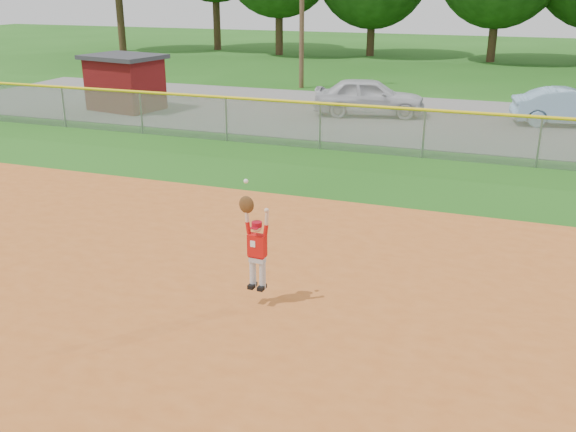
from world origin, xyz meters
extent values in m
plane|color=#1D5413|center=(0.00, 0.00, 0.00)|extent=(120.00, 120.00, 0.00)
cube|color=#B65920|center=(0.00, -3.00, 0.02)|extent=(24.00, 16.00, 0.04)
cube|color=slate|center=(0.00, 16.00, 0.01)|extent=(44.00, 10.00, 0.03)
imported|color=silver|center=(-3.08, 15.95, 0.79)|extent=(4.72, 2.68, 1.51)
imported|color=#82A6C2|center=(4.49, 16.58, 0.71)|extent=(4.34, 2.10, 1.37)
cube|color=#540C0C|center=(-13.07, 13.74, 1.07)|extent=(3.08, 2.54, 2.13)
cube|color=#333338|center=(-13.07, 13.74, 2.22)|extent=(3.48, 2.95, 0.17)
cube|color=gray|center=(0.00, 10.00, 0.75)|extent=(40.00, 0.03, 1.50)
cylinder|color=yellow|center=(0.00, 10.00, 1.50)|extent=(40.00, 0.10, 0.10)
cylinder|color=gray|center=(-13.33, 10.00, 0.75)|extent=(0.06, 0.06, 1.50)
cylinder|color=gray|center=(-10.00, 10.00, 0.75)|extent=(0.06, 0.06, 1.50)
cylinder|color=gray|center=(-6.67, 10.00, 0.75)|extent=(0.06, 0.06, 1.50)
cylinder|color=gray|center=(-3.33, 10.00, 0.75)|extent=(0.06, 0.06, 1.50)
cylinder|color=gray|center=(0.00, 10.00, 0.75)|extent=(0.06, 0.06, 1.50)
cylinder|color=gray|center=(3.33, 10.00, 0.75)|extent=(0.06, 0.06, 1.50)
cylinder|color=#422D1C|center=(-27.25, 35.02, 2.93)|extent=(0.56, 0.56, 5.87)
cylinder|color=#422D1C|center=(-20.61, 38.40, 3.05)|extent=(0.56, 0.56, 6.10)
cylinder|color=#422D1C|center=(-14.62, 36.53, 2.22)|extent=(0.56, 0.56, 4.43)
cylinder|color=#422D1C|center=(-8.07, 38.17, 2.05)|extent=(0.56, 0.56, 4.11)
cylinder|color=#422D1C|center=(0.53, 37.14, 2.32)|extent=(0.56, 0.56, 4.64)
cylinder|color=silver|center=(-1.24, -0.69, 0.58)|extent=(0.11, 0.11, 0.49)
cylinder|color=silver|center=(-1.06, -0.70, 0.58)|extent=(0.11, 0.11, 0.49)
cube|color=black|center=(-1.24, -0.72, 0.37)|extent=(0.11, 0.20, 0.07)
cube|color=black|center=(-1.06, -0.73, 0.37)|extent=(0.11, 0.20, 0.07)
cube|color=silver|center=(-1.15, -0.69, 0.86)|extent=(0.26, 0.15, 0.10)
cube|color=maroon|center=(-1.15, -0.69, 0.92)|extent=(0.27, 0.16, 0.04)
cube|color=red|center=(-1.15, -0.69, 1.11)|extent=(0.30, 0.17, 0.37)
cube|color=white|center=(-1.19, -0.77, 1.16)|extent=(0.09, 0.01, 0.11)
sphere|color=beige|center=(-1.15, -0.69, 1.43)|extent=(0.18, 0.18, 0.17)
cylinder|color=#A10918|center=(-1.15, -0.69, 1.48)|extent=(0.18, 0.18, 0.08)
cube|color=#A10918|center=(-1.15, -0.78, 1.44)|extent=(0.13, 0.11, 0.02)
cylinder|color=red|center=(-1.30, -0.68, 1.39)|extent=(0.10, 0.07, 0.20)
cylinder|color=beige|center=(-1.32, -0.68, 1.60)|extent=(0.08, 0.06, 0.22)
ellipsoid|color=#4C2D14|center=(-1.32, -0.68, 1.79)|extent=(0.26, 0.13, 0.29)
sphere|color=white|center=(-1.32, -0.68, 2.18)|extent=(0.08, 0.08, 0.07)
cylinder|color=red|center=(-0.99, -0.70, 1.39)|extent=(0.10, 0.07, 0.20)
cylinder|color=beige|center=(-0.97, -0.70, 1.60)|extent=(0.08, 0.06, 0.22)
sphere|color=beige|center=(-0.97, -0.70, 1.74)|extent=(0.08, 0.08, 0.08)
camera|label=1|loc=(2.59, -9.63, 5.17)|focal=40.00mm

